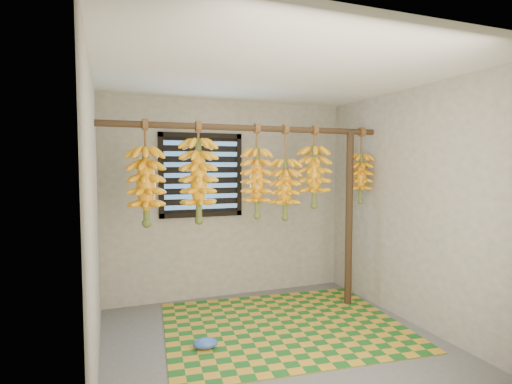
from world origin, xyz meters
name	(u,v)px	position (x,y,z in m)	size (l,w,h in m)	color
floor	(277,346)	(0.00, 0.00, -0.01)	(3.00, 3.00, 0.01)	#535353
ceiling	(278,74)	(0.00, 0.00, 2.40)	(3.00, 3.00, 0.01)	silver
wall_back	(229,199)	(0.00, 1.50, 1.20)	(3.00, 0.01, 2.40)	gray
wall_left	(93,221)	(-1.50, 0.00, 1.20)	(0.01, 3.00, 2.40)	gray
wall_right	(414,207)	(1.50, 0.00, 1.20)	(0.01, 3.00, 2.40)	gray
window	(201,175)	(-0.35, 1.48, 1.50)	(1.00, 0.04, 1.00)	black
hanging_pole	(251,128)	(0.00, 0.70, 2.00)	(0.06, 0.06, 3.00)	#3F2918
support_post	(349,219)	(1.20, 0.70, 1.00)	(0.08, 0.08, 2.00)	#3F2918
woven_mat	(283,325)	(0.23, 0.38, 0.01)	(2.33, 1.87, 0.01)	#19561C
plastic_bag	(205,343)	(-0.62, 0.15, 0.05)	(0.22, 0.16, 0.09)	#3054B5
banana_bunch_a	(146,186)	(-1.06, 0.70, 1.42)	(0.33, 0.33, 1.00)	brown
banana_bunch_b	(199,181)	(-0.55, 0.70, 1.47)	(0.35, 0.35, 1.00)	brown
banana_bunch_c	(285,189)	(0.39, 0.70, 1.36)	(0.32, 0.32, 1.02)	brown
banana_bunch_d	(257,183)	(0.06, 0.70, 1.43)	(0.32, 0.32, 0.98)	brown
banana_bunch_e	(314,177)	(0.74, 0.70, 1.49)	(0.35, 0.35, 0.90)	brown
banana_bunch_f	(361,178)	(1.35, 0.70, 1.47)	(0.27, 0.27, 0.87)	brown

